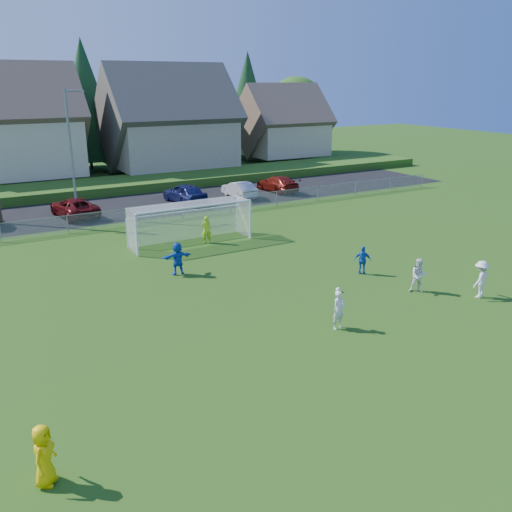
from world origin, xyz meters
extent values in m
plane|color=#193D0C|center=(0.00, 0.00, 0.00)|extent=(160.00, 160.00, 0.00)
plane|color=black|center=(0.00, 27.50, 0.01)|extent=(60.00, 60.00, 0.00)
cube|color=#1E420F|center=(0.00, 35.00, 0.40)|extent=(70.00, 6.00, 0.80)
sphere|color=white|center=(2.76, 5.06, 0.11)|extent=(0.22, 0.22, 0.22)
imported|color=yellow|center=(-11.41, -1.40, 0.82)|extent=(0.87, 0.95, 1.64)
imported|color=silver|center=(0.29, 1.95, 0.80)|extent=(0.63, 0.46, 1.60)
imported|color=silver|center=(5.99, 3.18, 0.82)|extent=(1.01, 0.97, 1.64)
imported|color=silver|center=(7.95, 1.33, 0.87)|extent=(1.25, 0.92, 1.74)
imported|color=#134BB7|center=(5.39, 6.42, 0.73)|extent=(0.88, 0.84, 1.47)
imported|color=#134BB7|center=(-2.81, 11.13, 0.85)|extent=(1.60, 0.56, 1.70)
imported|color=#AAE31A|center=(0.86, 15.50, 0.84)|extent=(0.68, 0.52, 1.68)
imported|color=#53090B|center=(-4.61, 26.37, 0.70)|extent=(2.94, 5.29, 1.40)
imported|color=#151A4A|center=(4.19, 26.70, 0.79)|extent=(2.49, 4.87, 1.59)
imported|color=#B6B6B6|center=(9.01, 26.36, 0.68)|extent=(1.49, 4.15, 1.36)
imported|color=#63110B|center=(13.19, 26.93, 0.70)|extent=(2.11, 4.87, 1.39)
cylinder|color=white|center=(-3.65, 15.00, 1.22)|extent=(0.12, 0.12, 2.44)
cylinder|color=white|center=(3.65, 15.00, 1.22)|extent=(0.12, 0.12, 2.44)
cylinder|color=white|center=(0.00, 15.00, 2.44)|extent=(7.30, 0.12, 0.12)
cylinder|color=white|center=(-3.65, 16.80, 0.90)|extent=(0.08, 0.08, 1.80)
cylinder|color=white|center=(3.65, 16.80, 0.90)|extent=(0.08, 0.08, 1.80)
cylinder|color=white|center=(0.00, 16.80, 1.80)|extent=(7.30, 0.08, 0.08)
cube|color=silver|center=(0.00, 16.80, 0.90)|extent=(7.30, 0.02, 1.80)
cube|color=silver|center=(-3.65, 15.90, 1.22)|extent=(0.02, 1.80, 2.44)
cube|color=silver|center=(3.65, 15.90, 1.22)|extent=(0.02, 1.80, 2.44)
cube|color=silver|center=(0.00, 15.90, 2.44)|extent=(7.30, 1.80, 0.02)
cube|color=gray|center=(0.00, 22.00, 1.18)|extent=(52.00, 0.03, 0.03)
cube|color=gray|center=(0.00, 22.00, 0.60)|extent=(52.00, 0.02, 1.14)
cylinder|color=gray|center=(0.00, 22.00, 0.60)|extent=(0.06, 0.06, 1.20)
cylinder|color=gray|center=(26.00, 22.00, 0.60)|extent=(0.06, 0.06, 1.20)
cylinder|color=slate|center=(-4.50, 26.00, 4.50)|extent=(0.18, 0.18, 9.00)
cylinder|color=slate|center=(-4.00, 26.00, 8.80)|extent=(1.20, 0.12, 0.12)
cube|color=slate|center=(-3.40, 26.00, 8.75)|extent=(0.36, 0.18, 0.12)
cube|color=#C6B58E|center=(-6.00, 43.00, 3.55)|extent=(11.00, 9.00, 5.50)
pyramid|color=brown|center=(-6.00, 43.00, 11.26)|extent=(12.10, 9.90, 4.96)
cube|color=tan|center=(9.00, 42.00, 3.30)|extent=(12.00, 10.00, 5.00)
pyramid|color=#4C473F|center=(9.00, 42.00, 11.32)|extent=(13.20, 11.00, 5.52)
cube|color=tan|center=(24.00, 43.00, 2.80)|extent=(9.00, 8.00, 4.00)
pyramid|color=brown|center=(24.00, 43.00, 9.21)|extent=(9.90, 8.80, 4.41)
cylinder|color=#382616|center=(2.00, 48.00, 0.60)|extent=(0.30, 0.30, 1.20)
cone|color=#143819|center=(2.00, 48.00, 7.50)|extent=(7.28, 7.28, 12.60)
cylinder|color=#382616|center=(12.00, 50.00, 1.98)|extent=(0.36, 0.36, 3.96)
sphere|color=#2B5B19|center=(12.00, 50.00, 6.82)|extent=(8.36, 8.36, 8.36)
cylinder|color=#382616|center=(22.00, 48.00, 0.60)|extent=(0.30, 0.30, 1.20)
cone|color=#143819|center=(22.00, 48.00, 7.05)|extent=(6.76, 6.76, 11.70)
cylinder|color=#382616|center=(30.00, 49.00, 1.80)|extent=(0.36, 0.36, 3.60)
sphere|color=#2B5B19|center=(30.00, 49.00, 6.20)|extent=(7.60, 7.60, 7.60)
camera|label=1|loc=(-12.46, -13.49, 9.49)|focal=38.00mm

